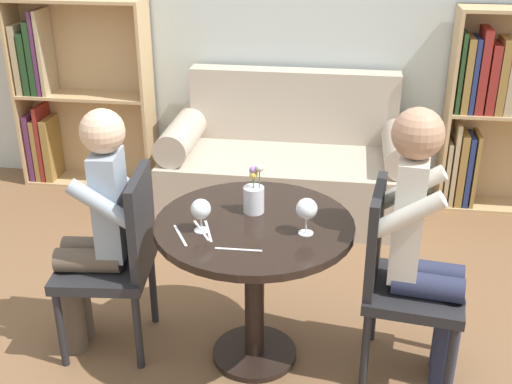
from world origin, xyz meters
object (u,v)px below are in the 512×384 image
Objects in this scene: bookshelf_right at (500,110)px; wine_glass_left at (201,210)px; wine_glass_right at (307,210)px; flower_vase at (254,195)px; chair_right at (399,275)px; couch at (289,167)px; bookshelf_left at (68,95)px; person_left at (95,229)px; person_right at (424,242)px; chair_left at (119,255)px.

bookshelf_right is 9.44× the size of wine_glass_left.
flower_vase is (-0.24, 0.17, -0.03)m from wine_glass_right.
chair_right is 0.92m from wine_glass_left.
wine_glass_right is 0.30m from flower_vase.
flower_vase is (-0.65, 0.08, 0.31)m from chair_right.
bookshelf_left is at bearing 170.64° from couch.
bookshelf_right reaches higher than couch.
person_left is at bearing -138.16° from bookshelf_right.
person_right is (0.09, -0.02, 0.18)m from chair_right.
bookshelf_left is 1.52× the size of chair_right.
bookshelf_right is 1.09× the size of person_right.
wine_glass_right is 0.69× the size of flower_vase.
chair_right reaches higher than wine_glass_right.
bookshelf_left and bookshelf_right have the same top height.
couch is at bearing -169.03° from bookshelf_right.
wine_glass_right is at bearing -82.34° from couch.
bookshelf_right is at bearing 127.19° from chair_left.
person_right reaches higher than wine_glass_right.
person_left is (-1.36, -0.02, 0.14)m from chair_right.
bookshelf_left is 1.52× the size of chair_left.
bookshelf_right is 2.03m from chair_right.
flower_vase is at bearing 90.48° from chair_right.
flower_vase is at bearing -90.60° from couch.
bookshelf_left is at bearing -157.07° from chair_left.
person_left reaches higher than flower_vase.
couch is at bearing 97.66° from wine_glass_right.
bookshelf_right is at bearing 126.16° from person_left.
couch is 10.42× the size of wine_glass_right.
chair_left is 0.17m from person_left.
person_right is at bearing -38.43° from bookshelf_left.
chair_right is 1.37m from person_left.
chair_right is (-0.75, -1.87, -0.20)m from bookshelf_right.
bookshelf_left reaches higher than person_right.
wine_glass_left is at bearing -96.85° from couch.
chair_right is at bearing 84.74° from chair_left.
bookshelf_left is at bearing 57.90° from chair_right.
person_right is at bearing -94.86° from chair_right.
person_left is at bearing 97.33° from person_right.
chair_right is at bearing -111.90° from bookshelf_right.
wine_glass_right is (0.96, -0.07, 0.20)m from person_left.
wine_glass_right is at bearing 109.99° from chair_right.
bookshelf_right is at bearing -0.10° from bookshelf_left.
bookshelf_right is at bearing 51.43° from wine_glass_left.
chair_right is (0.64, -1.60, 0.18)m from couch.
person_right is at bearing 84.57° from person_left.
wine_glass_left is at bearing -174.92° from wine_glass_right.
flower_vase is (0.71, 0.10, 0.17)m from person_left.
person_right is at bearing -7.22° from flower_vase.
flower_vase reaches higher than wine_glass_left.
bookshelf_left reaches higher than chair_right.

